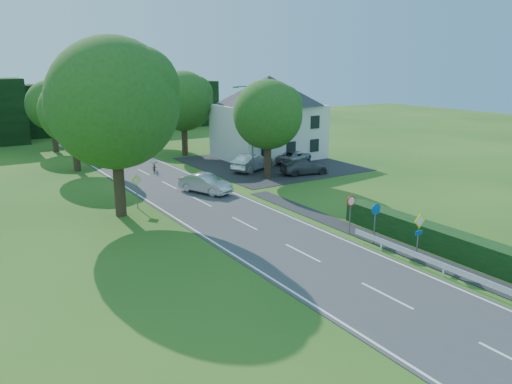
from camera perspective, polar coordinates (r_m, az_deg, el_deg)
road at (r=33.37m, az=-3.13°, el=-2.72°), size 7.00×80.00×0.04m
parking_pad at (r=50.23m, az=1.45°, el=3.23°), size 14.00×16.00×0.04m
line_edge_left at (r=31.97m, az=-8.21°, el=-3.59°), size 0.12×80.00×0.01m
line_edge_right at (r=35.00m, az=1.50°, el=-1.82°), size 0.12×80.00×0.01m
line_centre at (r=33.36m, az=-3.13°, el=-2.68°), size 0.12×80.00×0.01m
tree_main at (r=33.44m, az=-15.79°, el=6.98°), size 9.40×9.40×11.64m
tree_left_far at (r=49.25m, az=-20.13°, el=7.15°), size 7.00×7.00×8.58m
tree_right_far at (r=54.93m, az=-8.26°, el=8.84°), size 7.40×7.40×9.09m
tree_left_back at (r=61.07m, az=-22.22°, el=8.01°), size 6.60×6.60×8.07m
tree_right_back at (r=61.98m, az=-12.20°, el=8.60°), size 6.20×6.20×7.56m
tree_right_mid at (r=43.51m, az=1.35°, el=7.15°), size 7.00×7.00×8.58m
treeline_right at (r=77.72m, az=-15.04°, el=9.40°), size 30.00×5.00×7.00m
house_white at (r=53.13m, az=1.46°, el=8.64°), size 10.60×8.40×8.60m
streetlight at (r=44.91m, az=-0.55°, el=7.62°), size 2.03×0.18×8.00m
sign_priority_right at (r=26.67m, az=18.14°, el=-3.95°), size 0.78×0.09×2.59m
sign_roundabout at (r=28.58m, az=13.50°, el=-2.64°), size 0.64×0.08×2.37m
sign_speed_limit at (r=29.90m, az=10.78°, el=-1.53°), size 0.64×0.11×2.37m
sign_priority_left at (r=35.55m, az=-13.50°, el=0.82°), size 0.78×0.09×2.44m
moving_car at (r=39.09m, az=-5.81°, el=0.97°), size 3.12×4.69×1.46m
motorcycle at (r=47.33m, az=-11.56°, el=2.88°), size 1.36×2.06×1.02m
parked_car_red at (r=49.60m, az=0.61°, el=4.01°), size 4.81×3.02×1.53m
parked_car_silver_a at (r=46.94m, az=-0.43°, el=3.43°), size 5.05×3.43×1.58m
parked_car_grey at (r=45.68m, az=5.54°, el=2.87°), size 4.74×2.67×1.30m
parked_car_silver_b at (r=50.54m, az=4.41°, el=4.04°), size 5.15×4.07×1.30m
parasol at (r=49.06m, az=0.58°, el=4.18°), size 2.26×2.31×2.01m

